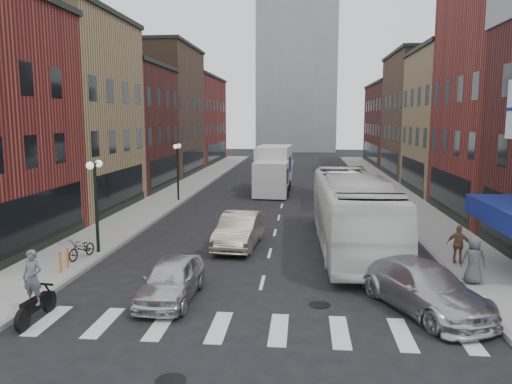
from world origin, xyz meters
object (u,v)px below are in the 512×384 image
streetlamp_far (178,161)px  motorcycle_rider (34,288)px  transit_bus (352,212)px  streetlamp_near (95,189)px  sedan_left_near (171,279)px  bike_rack (64,260)px  sedan_left_far (239,230)px  ped_right_b (459,244)px  box_truck (273,170)px  ped_right_c (474,260)px  curb_car (424,287)px  parked_bicycle (82,248)px

streetlamp_far → motorcycle_rider: size_ratio=1.90×
transit_bus → streetlamp_near: bearing=-170.4°
sedan_left_near → bike_rack: bearing=155.4°
sedan_left_far → ped_right_b: (9.11, -2.34, 0.15)m
box_truck → ped_right_c: 23.60m
sedan_left_near → ped_right_c: size_ratio=2.37×
box_truck → ped_right_c: size_ratio=5.01×
streetlamp_near → curb_car: size_ratio=0.81×
box_truck → sedan_left_far: box_truck is taller
sedan_left_far → ped_right_b: size_ratio=3.05×
transit_bus → sedan_left_near: transit_bus is taller
parked_bicycle → sedan_left_far: bearing=39.4°
streetlamp_near → motorcycle_rider: (1.10, -7.11, -1.90)m
bike_rack → ped_right_c: size_ratio=0.47×
bike_rack → sedan_left_near: bearing=-25.5°
sedan_left_near → parked_bicycle: bearing=141.9°
motorcycle_rider → sedan_left_near: bearing=36.7°
bike_rack → parked_bicycle: size_ratio=0.50×
motorcycle_rider → parked_bicycle: size_ratio=1.35×
curb_car → sedan_left_near: bearing=154.3°
parked_bicycle → bike_rack: bearing=-75.9°
motorcycle_rider → box_truck: bearing=83.7°
box_truck → ped_right_b: size_ratio=5.47×
streetlamp_far → sedan_left_far: streetlamp_far is taller
bike_rack → motorcycle_rider: motorcycle_rider is taller
motorcycle_rider → sedan_left_far: 10.31m
motorcycle_rider → parked_bicycle: bearing=107.6°
streetlamp_far → motorcycle_rider: streetlamp_far is taller
ped_right_c → bike_rack: bearing=8.3°
sedan_left_far → parked_bicycle: 6.88m
sedan_left_far → motorcycle_rider: bearing=-113.8°
box_truck → ped_right_b: 21.41m
transit_bus → ped_right_c: 6.29m
streetlamp_far → sedan_left_far: bearing=-63.8°
box_truck → parked_bicycle: size_ratio=5.29×
box_truck → ped_right_b: box_truck is taller
box_truck → parked_bicycle: 21.43m
streetlamp_near → bike_rack: 3.59m
ped_right_b → ped_right_c: (-0.22, -2.47, 0.07)m
sedan_left_near → sedan_left_far: bearing=80.0°
streetlamp_near → sedan_left_far: size_ratio=0.87×
box_truck → motorcycle_rider: 26.91m
bike_rack → transit_bus: size_ratio=0.07×
bike_rack → ped_right_b: (15.22, 2.36, 0.38)m
streetlamp_near → transit_bus: size_ratio=0.34×
parked_bicycle → ped_right_b: (15.26, 0.74, 0.35)m
motorcycle_rider → sedan_left_far: bearing=67.3°
streetlamp_near → bike_rack: bearing=-94.2°
parked_bicycle → streetlamp_near: bearing=90.4°
streetlamp_near → streetlamp_far: same height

